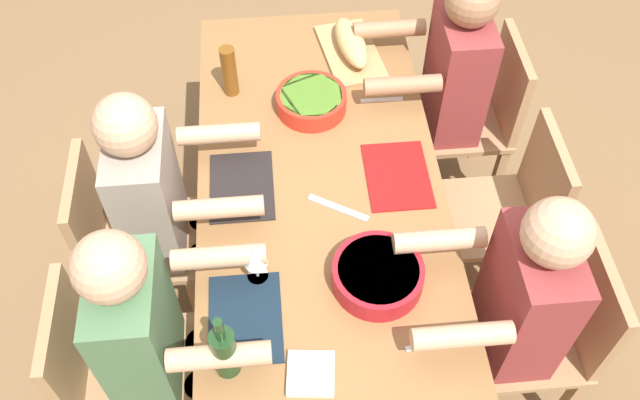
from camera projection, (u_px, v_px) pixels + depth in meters
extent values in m
plane|color=brown|center=(320.00, 285.00, 3.09)|extent=(8.00, 8.00, 0.00)
cube|color=olive|center=(320.00, 185.00, 2.52)|extent=(1.94, 0.89, 0.04)
cube|color=olive|center=(224.00, 93.00, 3.35)|extent=(0.07, 0.07, 0.70)
cube|color=olive|center=(381.00, 83.00, 3.39)|extent=(0.07, 0.07, 0.70)
cube|color=#A87F56|center=(147.00, 242.00, 2.71)|extent=(0.40, 0.40, 0.03)
cube|color=#A87F56|center=(85.00, 213.00, 2.53)|extent=(0.38, 0.04, 0.40)
cube|color=#A87F56|center=(199.00, 236.00, 3.00)|extent=(0.04, 0.04, 0.42)
cube|color=#A87F56|center=(198.00, 305.00, 2.79)|extent=(0.04, 0.04, 0.42)
cube|color=#A87F56|center=(120.00, 242.00, 2.98)|extent=(0.04, 0.04, 0.42)
cube|color=#A87F56|center=(113.00, 311.00, 2.77)|extent=(0.04, 0.04, 0.42)
cylinder|color=#2D2D38|center=(210.00, 251.00, 2.94)|extent=(0.11, 0.11, 0.45)
cylinder|color=#2D2D38|center=(210.00, 283.00, 2.84)|extent=(0.11, 0.11, 0.45)
cube|color=gray|center=(148.00, 196.00, 2.48)|extent=(0.34, 0.20, 0.55)
cylinder|color=tan|center=(219.00, 134.00, 2.51)|extent=(0.07, 0.30, 0.07)
cylinder|color=tan|center=(219.00, 208.00, 2.30)|extent=(0.07, 0.30, 0.07)
sphere|color=tan|center=(125.00, 125.00, 2.19)|extent=(0.21, 0.21, 0.21)
cube|color=#A87F56|center=(488.00, 217.00, 2.78)|extent=(0.40, 0.40, 0.03)
cube|color=#A87F56|center=(546.00, 180.00, 2.62)|extent=(0.38, 0.04, 0.40)
cube|color=#A87F56|center=(447.00, 285.00, 2.85)|extent=(0.04, 0.04, 0.42)
cube|color=#A87F56|center=(432.00, 219.00, 3.05)|extent=(0.04, 0.04, 0.42)
cube|color=#A87F56|center=(528.00, 278.00, 2.87)|extent=(0.04, 0.04, 0.42)
cube|color=#A87F56|center=(507.00, 213.00, 3.07)|extent=(0.04, 0.04, 0.42)
cube|color=#A87F56|center=(524.00, 337.00, 2.46)|extent=(0.40, 0.40, 0.03)
cube|color=#A87F56|center=(592.00, 304.00, 2.30)|extent=(0.38, 0.04, 0.40)
cube|color=#A87F56|center=(457.00, 327.00, 2.73)|extent=(0.04, 0.04, 0.42)
cube|color=#A87F56|center=(541.00, 320.00, 2.75)|extent=(0.04, 0.04, 0.42)
cylinder|color=#2D2D38|center=(459.00, 387.00, 2.57)|extent=(0.11, 0.11, 0.45)
cylinder|color=#2D2D38|center=(450.00, 348.00, 2.66)|extent=(0.11, 0.11, 0.45)
cube|color=maroon|center=(527.00, 298.00, 2.23)|extent=(0.34, 0.20, 0.55)
cylinder|color=tan|center=(462.00, 336.00, 2.01)|extent=(0.07, 0.30, 0.07)
cylinder|color=tan|center=(439.00, 240.00, 2.22)|extent=(0.07, 0.30, 0.07)
sphere|color=tan|center=(558.00, 233.00, 1.93)|extent=(0.21, 0.21, 0.21)
cube|color=#A87F56|center=(137.00, 369.00, 2.38)|extent=(0.40, 0.40, 0.03)
cube|color=#A87F56|center=(66.00, 347.00, 2.20)|extent=(0.38, 0.04, 0.40)
cube|color=#A87F56|center=(197.00, 349.00, 2.67)|extent=(0.04, 0.04, 0.42)
cube|color=#A87F56|center=(108.00, 356.00, 2.66)|extent=(0.04, 0.04, 0.42)
cylinder|color=#2D2D38|center=(209.00, 368.00, 2.61)|extent=(0.11, 0.11, 0.45)
cube|color=#4C724C|center=(137.00, 330.00, 2.16)|extent=(0.34, 0.20, 0.55)
cylinder|color=tan|center=(219.00, 257.00, 2.18)|extent=(0.07, 0.30, 0.07)
cylinder|color=tan|center=(219.00, 356.00, 1.97)|extent=(0.07, 0.30, 0.07)
sphere|color=tan|center=(109.00, 267.00, 1.87)|extent=(0.21, 0.21, 0.21)
cube|color=#A87F56|center=(460.00, 122.00, 3.11)|extent=(0.40, 0.40, 0.03)
cube|color=#A87F56|center=(510.00, 84.00, 2.95)|extent=(0.38, 0.04, 0.40)
cube|color=#A87F56|center=(424.00, 185.00, 3.17)|extent=(0.04, 0.04, 0.42)
cube|color=#A87F56|center=(411.00, 131.00, 3.38)|extent=(0.04, 0.04, 0.42)
cube|color=#A87F56|center=(496.00, 180.00, 3.19)|extent=(0.04, 0.04, 0.42)
cube|color=#A87F56|center=(479.00, 127.00, 3.40)|extent=(0.04, 0.04, 0.42)
cylinder|color=#2D2D38|center=(410.00, 169.00, 3.21)|extent=(0.11, 0.11, 0.45)
cylinder|color=#2D2D38|center=(404.00, 144.00, 3.31)|extent=(0.11, 0.11, 0.45)
cube|color=maroon|center=(457.00, 75.00, 2.88)|extent=(0.34, 0.20, 0.55)
cylinder|color=#9E7251|center=(403.00, 85.00, 2.66)|extent=(0.07, 0.30, 0.07)
cylinder|color=#9E7251|center=(389.00, 29.00, 2.87)|extent=(0.07, 0.30, 0.07)
sphere|color=#9E7251|center=(473.00, 0.00, 2.58)|extent=(0.21, 0.21, 0.21)
cylinder|color=#B21923|center=(378.00, 275.00, 2.21)|extent=(0.30, 0.30, 0.08)
cylinder|color=#2D7028|center=(378.00, 271.00, 2.19)|extent=(0.26, 0.26, 0.03)
cylinder|color=red|center=(311.00, 101.00, 2.70)|extent=(0.28, 0.28, 0.08)
cylinder|color=#669E33|center=(311.00, 97.00, 2.68)|extent=(0.24, 0.24, 0.03)
cube|color=tan|center=(351.00, 53.00, 2.92)|extent=(0.43, 0.28, 0.02)
ellipsoid|color=tan|center=(351.00, 43.00, 2.88)|extent=(0.33, 0.16, 0.09)
cylinder|color=#193819|center=(225.00, 353.00, 1.99)|extent=(0.08, 0.08, 0.20)
cylinder|color=#193819|center=(219.00, 330.00, 1.87)|extent=(0.03, 0.03, 0.09)
cylinder|color=brown|center=(229.00, 71.00, 2.70)|extent=(0.06, 0.06, 0.22)
cylinder|color=silver|center=(258.00, 276.00, 2.26)|extent=(0.07, 0.07, 0.01)
cylinder|color=silver|center=(257.00, 269.00, 2.23)|extent=(0.01, 0.01, 0.07)
cone|color=silver|center=(255.00, 256.00, 2.16)|extent=(0.08, 0.08, 0.08)
cube|color=black|center=(242.00, 186.00, 2.49)|extent=(0.32, 0.23, 0.01)
cube|color=maroon|center=(397.00, 175.00, 2.52)|extent=(0.32, 0.23, 0.01)
cube|color=silver|center=(432.00, 344.00, 2.11)|extent=(0.04, 0.17, 0.01)
cube|color=#142333|center=(245.00, 318.00, 2.16)|extent=(0.32, 0.23, 0.01)
cube|color=silver|center=(382.00, 100.00, 2.76)|extent=(0.02, 0.17, 0.01)
cube|color=silver|center=(338.00, 208.00, 2.43)|extent=(0.14, 0.21, 0.01)
cube|color=white|center=(311.00, 374.00, 2.04)|extent=(0.15, 0.15, 0.02)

